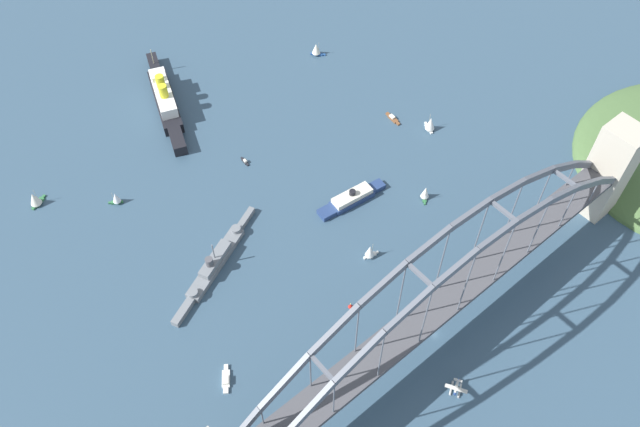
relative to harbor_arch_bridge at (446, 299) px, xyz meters
name	(u,v)px	position (x,y,z in m)	size (l,w,h in m)	color
ground_plane	(435,334)	(0.00, 0.00, -29.87)	(1400.00, 1400.00, 0.00)	#334C60
harbor_arch_bridge	(446,299)	(0.00, 0.00, 0.00)	(290.39, 17.86, 73.78)	#BCB29E
ocean_liner	(165,98)	(-13.85, 204.52, -23.95)	(35.75, 83.52, 20.25)	black
naval_cruiser	(215,263)	(-54.81, 92.41, -27.19)	(67.07, 34.30, 16.43)	slate
harbor_ferry_steamer	(352,198)	(21.61, 80.66, -27.38)	(39.82, 10.87, 8.11)	navy
seaplane_taxiing_near_bridge	(456,388)	(-12.55, -23.70, -27.94)	(7.99, 8.95, 4.91)	#B7B7B2
small_boat_0	(393,118)	(80.29, 111.17, -29.09)	(3.33, 11.76, 2.14)	brown
small_boat_1	(425,193)	(52.22, 58.15, -25.52)	(6.68, 6.95, 9.36)	#2D6B3D
small_boat_2	(35,199)	(-104.23, 182.74, -25.39)	(9.82, 7.68, 9.73)	#2D6B3D
small_boat_3	(226,379)	(-83.97, 41.40, -28.98)	(9.08, 11.73, 2.51)	silver
small_boat_4	(116,198)	(-71.90, 157.23, -25.91)	(7.01, 5.71, 8.44)	#2D6B3D
small_boat_5	(370,251)	(5.47, 49.24, -25.31)	(8.14, 5.28, 9.78)	silver
small_boat_6	(430,124)	(90.36, 91.63, -25.05)	(6.91, 9.33, 10.45)	silver
small_boat_7	(245,161)	(-4.72, 138.24, -29.16)	(2.03, 7.28, 2.02)	black
small_boat_8	(316,49)	(83.88, 184.53, -25.49)	(8.14, 8.45, 9.31)	#234C8C
channel_marker_buoy	(351,305)	(-19.93, 34.36, -28.76)	(2.20, 2.20, 2.75)	red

